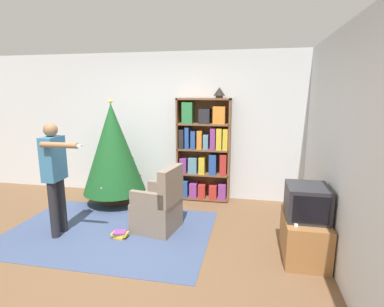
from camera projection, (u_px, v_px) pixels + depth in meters
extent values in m
plane|color=brown|center=(125.00, 251.00, 3.65)|extent=(14.00, 14.00, 0.00)
cube|color=silver|center=(171.00, 126.00, 5.49)|extent=(8.00, 0.10, 2.60)
cube|color=silver|center=(351.00, 155.00, 2.92)|extent=(0.10, 8.00, 2.60)
cube|color=#3D4C70|center=(109.00, 231.00, 4.17)|extent=(2.79, 1.91, 0.01)
cube|color=brown|center=(179.00, 149.00, 5.33)|extent=(0.03, 0.27, 1.80)
cube|color=brown|center=(229.00, 151.00, 5.16)|extent=(0.03, 0.27, 1.80)
cube|color=brown|center=(204.00, 99.00, 5.07)|extent=(0.93, 0.27, 0.03)
cube|color=brown|center=(205.00, 149.00, 5.37)|extent=(0.93, 0.01, 1.80)
cube|color=brown|center=(203.00, 198.00, 5.42)|extent=(0.90, 0.27, 0.03)
cube|color=#284C93|center=(184.00, 188.00, 5.42)|extent=(0.14, 0.19, 0.30)
cube|color=#843889|center=(194.00, 189.00, 5.41)|extent=(0.13, 0.24, 0.26)
cube|color=#B22D28|center=(202.00, 190.00, 5.38)|extent=(0.13, 0.24, 0.25)
cube|color=#B22D28|center=(213.00, 192.00, 5.32)|extent=(0.13, 0.19, 0.25)
cube|color=#843889|center=(222.00, 191.00, 5.29)|extent=(0.13, 0.19, 0.28)
cube|color=brown|center=(203.00, 174.00, 5.33)|extent=(0.90, 0.27, 0.03)
cube|color=#843889|center=(184.00, 165.00, 5.35)|extent=(0.12, 0.23, 0.27)
cube|color=#5B899E|center=(193.00, 165.00, 5.31)|extent=(0.15, 0.22, 0.28)
cube|color=gold|center=(202.00, 165.00, 5.27)|extent=(0.10, 0.19, 0.30)
cube|color=#284C93|center=(213.00, 164.00, 5.24)|extent=(0.12, 0.22, 0.36)
cube|color=#B22D28|center=(223.00, 165.00, 5.19)|extent=(0.11, 0.19, 0.37)
cube|color=brown|center=(203.00, 149.00, 5.24)|extent=(0.90, 0.27, 0.03)
cube|color=#232328|center=(183.00, 139.00, 5.27)|extent=(0.08, 0.25, 0.34)
cube|color=#284C93|center=(188.00, 138.00, 5.24)|extent=(0.07, 0.24, 0.37)
cube|color=#284C93|center=(194.00, 140.00, 5.21)|extent=(0.08, 0.20, 0.31)
cube|color=orange|center=(200.00, 140.00, 5.20)|extent=(0.09, 0.22, 0.32)
cube|color=#5B899E|center=(206.00, 142.00, 5.20)|extent=(0.09, 0.24, 0.25)
cube|color=#843889|center=(213.00, 139.00, 5.14)|extent=(0.09, 0.20, 0.37)
cube|color=gold|center=(219.00, 139.00, 5.12)|extent=(0.09, 0.21, 0.37)
cube|color=gold|center=(226.00, 139.00, 5.11)|extent=(0.08, 0.21, 0.36)
cube|color=brown|center=(204.00, 124.00, 5.16)|extent=(0.90, 0.27, 0.03)
cube|color=#2D7A42|center=(188.00, 113.00, 5.16)|extent=(0.18, 0.24, 0.36)
cube|color=#232328|center=(205.00, 116.00, 5.10)|extent=(0.18, 0.22, 0.25)
cube|color=orange|center=(219.00, 115.00, 5.03)|extent=(0.20, 0.19, 0.29)
cube|color=#996638|center=(304.00, 237.00, 3.49)|extent=(0.48, 0.77, 0.49)
cube|color=#28282D|center=(307.00, 202.00, 3.40)|extent=(0.46, 0.50, 0.38)
cube|color=black|center=(311.00, 210.00, 3.16)|extent=(0.38, 0.01, 0.30)
cube|color=white|center=(296.00, 224.00, 3.25)|extent=(0.04, 0.12, 0.02)
cylinder|color=#4C3323|center=(116.00, 200.00, 5.23)|extent=(0.36, 0.36, 0.10)
cylinder|color=brown|center=(115.00, 194.00, 5.21)|extent=(0.08, 0.08, 0.12)
cone|color=#195123|center=(113.00, 148.00, 5.05)|extent=(1.05, 1.05, 1.51)
sphere|color=#B74C93|center=(102.00, 188.00, 4.74)|extent=(0.05, 0.05, 0.05)
sphere|color=#B74C93|center=(103.00, 155.00, 5.26)|extent=(0.07, 0.07, 0.07)
sphere|color=gold|center=(138.00, 177.00, 5.39)|extent=(0.05, 0.05, 0.05)
sphere|color=red|center=(139.00, 176.00, 5.26)|extent=(0.07, 0.07, 0.07)
sphere|color=red|center=(132.00, 159.00, 5.19)|extent=(0.05, 0.05, 0.05)
sphere|color=red|center=(134.00, 176.00, 5.52)|extent=(0.07, 0.07, 0.07)
sphere|color=#E5CC4C|center=(110.00, 101.00, 4.89)|extent=(0.07, 0.07, 0.07)
cube|color=#7A6B5B|center=(157.00, 215.00, 4.20)|extent=(0.65, 0.65, 0.42)
cube|color=#7A6B5B|center=(171.00, 186.00, 4.02)|extent=(0.22, 0.57, 0.50)
cube|color=#7A6B5B|center=(164.00, 189.00, 4.35)|extent=(0.51, 0.17, 0.20)
cube|color=#7A6B5B|center=(147.00, 200.00, 3.92)|extent=(0.51, 0.17, 0.20)
cylinder|color=#232328|center=(62.00, 205.00, 4.10)|extent=(0.11, 0.11, 0.77)
cylinder|color=#232328|center=(54.00, 210.00, 3.93)|extent=(0.11, 0.11, 0.77)
cube|color=teal|center=(53.00, 159.00, 3.88)|extent=(0.19, 0.32, 0.58)
cylinder|color=#8C6647|center=(63.00, 157.00, 4.08)|extent=(0.07, 0.07, 0.46)
cylinder|color=#8C6647|center=(59.00, 145.00, 3.60)|extent=(0.48, 0.08, 0.07)
cube|color=white|center=(77.00, 146.00, 3.56)|extent=(0.11, 0.04, 0.03)
sphere|color=#8C6647|center=(50.00, 130.00, 3.81)|extent=(0.18, 0.18, 0.18)
cylinder|color=#473828|center=(219.00, 97.00, 5.01)|extent=(0.12, 0.12, 0.04)
cone|color=black|center=(219.00, 91.00, 5.00)|extent=(0.20, 0.20, 0.14)
cube|color=#843889|center=(135.00, 211.00, 4.85)|extent=(0.24, 0.16, 0.03)
cube|color=beige|center=(135.00, 209.00, 4.85)|extent=(0.21, 0.15, 0.03)
cube|color=orange|center=(135.00, 208.00, 4.85)|extent=(0.19, 0.18, 0.02)
cube|color=gold|center=(120.00, 236.00, 3.98)|extent=(0.17, 0.16, 0.04)
cube|color=gold|center=(120.00, 234.00, 3.98)|extent=(0.21, 0.13, 0.03)
cube|color=#843889|center=(120.00, 232.00, 3.97)|extent=(0.18, 0.16, 0.02)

